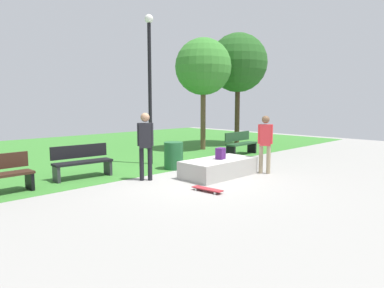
{
  "coord_description": "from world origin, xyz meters",
  "views": [
    {
      "loc": [
        -6.35,
        -6.44,
        2.09
      ],
      "look_at": [
        0.9,
        0.93,
        0.83
      ],
      "focal_mm": 32.03,
      "sensor_mm": 36.0,
      "label": 1
    }
  ],
  "objects_px": {
    "concrete_ledge": "(219,168)",
    "skater_performing_trick": "(265,140)",
    "backpack_on_ledge": "(221,153)",
    "trash_bin": "(174,156)",
    "park_bench_far_left": "(240,143)",
    "skateboard_by_ledge": "(207,189)",
    "lamp_post": "(150,77)",
    "skater_watching": "(145,141)",
    "park_bench_near_lamppost": "(82,161)",
    "tree_slender_maple": "(238,63)",
    "tree_leaning_ash": "(203,67)"
  },
  "relations": [
    {
      "from": "park_bench_near_lamppost",
      "to": "trash_bin",
      "type": "xyz_separation_m",
      "value": [
        2.66,
        -0.82,
        -0.06
      ]
    },
    {
      "from": "tree_leaning_ash",
      "to": "skateboard_by_ledge",
      "type": "bearing_deg",
      "value": -135.53
    },
    {
      "from": "backpack_on_ledge",
      "to": "trash_bin",
      "type": "relative_size",
      "value": 0.38
    },
    {
      "from": "concrete_ledge",
      "to": "backpack_on_ledge",
      "type": "bearing_deg",
      "value": -7.64
    },
    {
      "from": "skateboard_by_ledge",
      "to": "lamp_post",
      "type": "xyz_separation_m",
      "value": [
        1.33,
        3.87,
        2.88
      ]
    },
    {
      "from": "park_bench_far_left",
      "to": "skater_watching",
      "type": "bearing_deg",
      "value": -169.56
    },
    {
      "from": "concrete_ledge",
      "to": "skater_watching",
      "type": "height_order",
      "value": "skater_watching"
    },
    {
      "from": "park_bench_far_left",
      "to": "tree_slender_maple",
      "type": "xyz_separation_m",
      "value": [
        2.64,
        2.24,
        3.5
      ]
    },
    {
      "from": "concrete_ledge",
      "to": "backpack_on_ledge",
      "type": "height_order",
      "value": "backpack_on_ledge"
    },
    {
      "from": "skateboard_by_ledge",
      "to": "tree_slender_maple",
      "type": "bearing_deg",
      "value": 33.88
    },
    {
      "from": "skater_performing_trick",
      "to": "trash_bin",
      "type": "xyz_separation_m",
      "value": [
        -1.46,
        2.39,
        -0.57
      ]
    },
    {
      "from": "park_bench_far_left",
      "to": "tree_leaning_ash",
      "type": "height_order",
      "value": "tree_leaning_ash"
    },
    {
      "from": "tree_slender_maple",
      "to": "lamp_post",
      "type": "distance_m",
      "value": 6.66
    },
    {
      "from": "skater_performing_trick",
      "to": "tree_leaning_ash",
      "type": "height_order",
      "value": "tree_leaning_ash"
    },
    {
      "from": "park_bench_far_left",
      "to": "tree_slender_maple",
      "type": "bearing_deg",
      "value": 40.35
    },
    {
      "from": "concrete_ledge",
      "to": "tree_leaning_ash",
      "type": "height_order",
      "value": "tree_leaning_ash"
    },
    {
      "from": "skater_performing_trick",
      "to": "tree_slender_maple",
      "type": "distance_m",
      "value": 7.68
    },
    {
      "from": "tree_leaning_ash",
      "to": "backpack_on_ledge",
      "type": "bearing_deg",
      "value": -131.19
    },
    {
      "from": "concrete_ledge",
      "to": "park_bench_far_left",
      "type": "distance_m",
      "value": 4.17
    },
    {
      "from": "skater_watching",
      "to": "lamp_post",
      "type": "xyz_separation_m",
      "value": [
        1.64,
        1.9,
        1.87
      ]
    },
    {
      "from": "concrete_ledge",
      "to": "tree_slender_maple",
      "type": "bearing_deg",
      "value": 34.22
    },
    {
      "from": "skateboard_by_ledge",
      "to": "park_bench_near_lamppost",
      "type": "distance_m",
      "value": 3.75
    },
    {
      "from": "skater_watching",
      "to": "trash_bin",
      "type": "relative_size",
      "value": 2.13
    },
    {
      "from": "skateboard_by_ledge",
      "to": "backpack_on_ledge",
      "type": "bearing_deg",
      "value": 31.08
    },
    {
      "from": "concrete_ledge",
      "to": "trash_bin",
      "type": "relative_size",
      "value": 2.6
    },
    {
      "from": "skater_watching",
      "to": "trash_bin",
      "type": "distance_m",
      "value": 1.84
    },
    {
      "from": "concrete_ledge",
      "to": "skater_performing_trick",
      "type": "relative_size",
      "value": 1.3
    },
    {
      "from": "skater_watching",
      "to": "skateboard_by_ledge",
      "type": "height_order",
      "value": "skater_watching"
    },
    {
      "from": "skater_watching",
      "to": "tree_slender_maple",
      "type": "relative_size",
      "value": 0.33
    },
    {
      "from": "park_bench_far_left",
      "to": "park_bench_near_lamppost",
      "type": "relative_size",
      "value": 1.0
    },
    {
      "from": "backpack_on_ledge",
      "to": "trash_bin",
      "type": "bearing_deg",
      "value": 84.48
    },
    {
      "from": "skater_watching",
      "to": "skater_performing_trick",
      "type": "bearing_deg",
      "value": -29.5
    },
    {
      "from": "park_bench_far_left",
      "to": "trash_bin",
      "type": "bearing_deg",
      "value": -175.07
    },
    {
      "from": "skater_performing_trick",
      "to": "trash_bin",
      "type": "relative_size",
      "value": 2.0
    },
    {
      "from": "tree_leaning_ash",
      "to": "trash_bin",
      "type": "relative_size",
      "value": 5.7
    },
    {
      "from": "tree_slender_maple",
      "to": "trash_bin",
      "type": "height_order",
      "value": "tree_slender_maple"
    },
    {
      "from": "park_bench_far_left",
      "to": "trash_bin",
      "type": "xyz_separation_m",
      "value": [
        -3.85,
        -0.33,
        -0.06
      ]
    },
    {
      "from": "skater_watching",
      "to": "park_bench_near_lamppost",
      "type": "bearing_deg",
      "value": 125.95
    },
    {
      "from": "backpack_on_ledge",
      "to": "skater_watching",
      "type": "bearing_deg",
      "value": 136.23
    },
    {
      "from": "concrete_ledge",
      "to": "tree_leaning_ash",
      "type": "relative_size",
      "value": 0.46
    },
    {
      "from": "skater_watching",
      "to": "tree_slender_maple",
      "type": "bearing_deg",
      "value": 21.89
    },
    {
      "from": "skateboard_by_ledge",
      "to": "skater_performing_trick",
      "type": "bearing_deg",
      "value": 5.14
    },
    {
      "from": "tree_slender_maple",
      "to": "skater_performing_trick",
      "type": "bearing_deg",
      "value": -135.33
    },
    {
      "from": "backpack_on_ledge",
      "to": "tree_leaning_ash",
      "type": "bearing_deg",
      "value": 34.14
    },
    {
      "from": "skateboard_by_ledge",
      "to": "lamp_post",
      "type": "relative_size",
      "value": 0.17
    },
    {
      "from": "park_bench_far_left",
      "to": "tree_slender_maple",
      "type": "distance_m",
      "value": 4.93
    },
    {
      "from": "park_bench_far_left",
      "to": "concrete_ledge",
      "type": "bearing_deg",
      "value": -150.88
    },
    {
      "from": "park_bench_near_lamppost",
      "to": "trash_bin",
      "type": "relative_size",
      "value": 1.91
    },
    {
      "from": "park_bench_far_left",
      "to": "trash_bin",
      "type": "distance_m",
      "value": 3.87
    },
    {
      "from": "concrete_ledge",
      "to": "backpack_on_ledge",
      "type": "relative_size",
      "value": 6.93
    }
  ]
}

